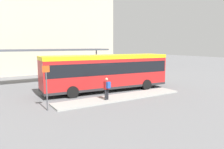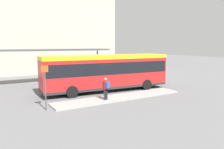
{
  "view_description": "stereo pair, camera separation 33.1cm",
  "coord_description": "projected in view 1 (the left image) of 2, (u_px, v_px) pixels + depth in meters",
  "views": [
    {
      "loc": [
        -9.68,
        -16.41,
        4.03
      ],
      "look_at": [
        0.56,
        0.0,
        1.43
      ],
      "focal_mm": 35.0,
      "sensor_mm": 36.0,
      "label": 1
    },
    {
      "loc": [
        -9.4,
        -16.59,
        4.03
      ],
      "look_at": [
        0.56,
        0.0,
        1.43
      ],
      "focal_mm": 35.0,
      "sensor_mm": 36.0,
      "label": 2
    }
  ],
  "objects": [
    {
      "name": "ground_plane",
      "position": [
        107.0,
        91.0,
        19.42
      ],
      "size": [
        120.0,
        120.0,
        0.0
      ],
      "primitive_type": "plane",
      "color": "slate"
    },
    {
      "name": "curb_island",
      "position": [
        121.0,
        97.0,
        16.78
      ],
      "size": [
        10.58,
        1.8,
        0.12
      ],
      "color": "#9E9E99",
      "rests_on": "ground_plane"
    },
    {
      "name": "city_bus",
      "position": [
        107.0,
        70.0,
        19.18
      ],
      "size": [
        11.42,
        3.33,
        3.18
      ],
      "rotation": [
        0.0,
        0.0,
        -0.08
      ],
      "color": "red",
      "rests_on": "ground_plane"
    },
    {
      "name": "pedestrian_waiting",
      "position": [
        107.0,
        87.0,
        15.62
      ],
      "size": [
        0.42,
        0.46,
        1.61
      ],
      "rotation": [
        0.0,
        0.0,
        1.75
      ],
      "color": "#232328",
      "rests_on": "curb_island"
    },
    {
      "name": "bicycle_white",
      "position": [
        157.0,
        74.0,
        27.57
      ],
      "size": [
        0.48,
        1.78,
        0.77
      ],
      "rotation": [
        0.0,
        0.0,
        -1.74
      ],
      "color": "black",
      "rests_on": "ground_plane"
    },
    {
      "name": "bicycle_orange",
      "position": [
        154.0,
        74.0,
        28.23
      ],
      "size": [
        0.48,
        1.6,
        0.69
      ],
      "rotation": [
        0.0,
        0.0,
        -1.49
      ],
      "color": "black",
      "rests_on": "ground_plane"
    },
    {
      "name": "station_shelter",
      "position": [
        50.0,
        50.0,
        23.0
      ],
      "size": [
        12.88,
        2.58,
        3.63
      ],
      "color": "#4C515B",
      "rests_on": "ground_plane"
    },
    {
      "name": "platform_sign",
      "position": [
        47.0,
        86.0,
        13.37
      ],
      "size": [
        0.44,
        0.08,
        2.8
      ],
      "color": "#4C4C51",
      "rests_on": "ground_plane"
    },
    {
      "name": "station_building",
      "position": [
        38.0,
        28.0,
        36.24
      ],
      "size": [
        20.26,
        14.62,
        13.72
      ],
      "color": "#BCB29E",
      "rests_on": "ground_plane"
    }
  ]
}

